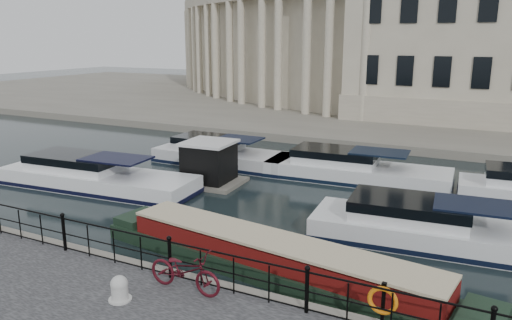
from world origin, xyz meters
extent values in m
plane|color=black|center=(0.00, 0.00, 0.00)|extent=(160.00, 160.00, 0.00)
cube|color=#6B665B|center=(0.00, 39.00, 0.28)|extent=(120.00, 42.00, 0.55)
cylinder|color=black|center=(-4.00, -2.25, 1.10)|extent=(0.10, 0.10, 1.10)
sphere|color=black|center=(-4.00, -2.25, 1.70)|extent=(0.14, 0.14, 0.14)
cylinder|color=black|center=(0.00, -2.25, 1.10)|extent=(0.10, 0.10, 1.10)
sphere|color=black|center=(0.00, -2.25, 1.70)|extent=(0.14, 0.14, 0.14)
cylinder|color=black|center=(4.00, -2.25, 1.10)|extent=(0.10, 0.10, 1.10)
sphere|color=black|center=(4.00, -2.25, 1.70)|extent=(0.14, 0.14, 0.14)
sphere|color=black|center=(8.00, -2.25, 1.70)|extent=(0.14, 0.14, 0.14)
cylinder|color=black|center=(0.00, -2.25, 1.60)|extent=(24.00, 0.05, 0.05)
cylinder|color=black|center=(0.00, -2.25, 1.10)|extent=(24.00, 0.04, 0.04)
cylinder|color=black|center=(0.00, -2.25, 0.63)|extent=(24.00, 0.04, 0.04)
cube|color=#ADA38C|center=(6.00, 33.00, 7.55)|extent=(20.00, 14.00, 14.00)
cube|color=#9E937F|center=(6.00, 33.00, 1.55)|extent=(20.30, 14.30, 2.00)
cube|color=#ADA38C|center=(-3.33, 29.02, 6.05)|extent=(5.73, 4.06, 11.00)
cylinder|color=#ADA38C|center=(-2.28, 26.16, 5.45)|extent=(0.70, 0.70, 9.80)
cylinder|color=#ADA38C|center=(-5.49, 26.87, 5.45)|extent=(0.70, 0.70, 9.80)
cube|color=#ADA38C|center=(-8.29, 30.44, 6.05)|extent=(5.90, 4.56, 11.00)
cylinder|color=#ADA38C|center=(-7.59, 27.47, 5.45)|extent=(0.70, 0.70, 9.80)
cylinder|color=#ADA38C|center=(-10.69, 28.56, 5.45)|extent=(0.70, 0.70, 9.80)
cube|color=#ADA38C|center=(-13.04, 32.44, 6.05)|extent=(5.99, 4.99, 11.00)
cylinder|color=#ADA38C|center=(-12.70, 29.41, 5.45)|extent=(0.70, 0.70, 9.80)
cylinder|color=#ADA38C|center=(-15.65, 30.87, 5.45)|extent=(0.70, 0.70, 9.80)
cube|color=#ADA38C|center=(-17.52, 35.00, 6.05)|extent=(5.99, 5.36, 11.00)
cylinder|color=#ADA38C|center=(-17.55, 31.95, 5.45)|extent=(0.70, 0.70, 9.80)
cylinder|color=#ADA38C|center=(-20.30, 33.75, 5.45)|extent=(0.70, 0.70, 9.80)
cube|color=#ADA38C|center=(-21.66, 38.07, 6.05)|extent=(5.91, 5.64, 11.00)
cube|color=#9E937F|center=(-22.94, 36.54, 10.95)|extent=(5.16, 4.70, 1.20)
cylinder|color=#ADA38C|center=(-22.05, 35.05, 5.45)|extent=(0.70, 0.70, 9.80)
cylinder|color=#ADA38C|center=(-24.57, 37.16, 5.45)|extent=(0.70, 0.70, 9.80)
cube|color=#ADA38C|center=(-25.40, 41.62, 6.05)|extent=(5.74, 5.85, 11.00)
cube|color=#9E937F|center=(-26.86, 40.25, 10.95)|extent=(4.86, 5.04, 1.20)
cylinder|color=#ADA38C|center=(-26.15, 38.67, 5.45)|extent=(0.70, 0.70, 9.80)
cylinder|color=#ADA38C|center=(-28.40, 41.06, 5.45)|extent=(0.70, 0.70, 9.80)
cube|color=#ADA38C|center=(-28.69, 45.59, 6.05)|extent=(5.49, 5.97, 11.00)
cube|color=#9E937F|center=(-30.30, 44.41, 10.95)|extent=(4.48, 5.30, 1.20)
cylinder|color=#ADA38C|center=(-29.79, 42.75, 5.45)|extent=(0.70, 0.70, 9.80)
cylinder|color=#ADA38C|center=(-31.73, 45.40, 5.45)|extent=(0.70, 0.70, 9.80)
cube|color=#ADA38C|center=(-31.48, 49.93, 6.05)|extent=(5.16, 6.00, 11.00)
cube|color=#9E937F|center=(-33.23, 48.95, 10.95)|extent=(4.04, 5.49, 1.20)
cylinder|color=#ADA38C|center=(-32.92, 47.24, 5.45)|extent=(0.70, 0.70, 9.80)
cylinder|color=#ADA38C|center=(-34.53, 50.10, 5.45)|extent=(0.70, 0.70, 9.80)
cube|color=#ADA38C|center=(-33.74, 54.56, 6.05)|extent=(4.76, 5.95, 11.00)
cube|color=#9E937F|center=(-35.58, 53.80, 10.95)|extent=(3.54, 5.60, 1.20)
cylinder|color=#ADA38C|center=(-35.48, 52.07, 5.45)|extent=(0.70, 0.70, 9.80)
cylinder|color=#ADA38C|center=(-36.74, 55.10, 5.45)|extent=(0.70, 0.70, 9.80)
imported|color=#450C15|center=(0.79, -2.68, 1.12)|extent=(2.17, 0.80, 1.13)
cylinder|color=#B5B5B1|center=(-0.40, -3.83, 0.77)|extent=(0.42, 0.42, 0.44)
sphere|color=#B5B5B1|center=(-0.40, -3.83, 0.99)|extent=(0.44, 0.44, 0.44)
cylinder|color=#B5B5B1|center=(-0.40, -3.83, 0.57)|extent=(0.58, 0.58, 0.04)
cylinder|color=black|center=(5.77, -2.10, 1.10)|extent=(0.09, 0.09, 1.09)
cube|color=black|center=(5.77, -2.10, 1.64)|extent=(0.11, 0.11, 0.07)
torus|color=orange|center=(5.77, -2.18, 1.28)|extent=(0.69, 0.11, 0.69)
cube|color=black|center=(2.08, 0.09, 0.10)|extent=(12.91, 3.43, 0.77)
cube|color=#5E0F0D|center=(2.08, 0.09, 0.75)|extent=(10.34, 2.83, 0.60)
cube|color=#C2B18C|center=(2.08, 0.09, 1.15)|extent=(10.35, 2.88, 0.09)
cube|color=#6B665B|center=(-4.82, 7.50, 0.05)|extent=(3.29, 2.80, 0.26)
cube|color=black|center=(-4.82, 7.50, 1.10)|extent=(2.21, 2.21, 1.89)
cube|color=silver|center=(-4.82, 7.50, 2.05)|extent=(2.44, 2.44, 0.13)
cube|color=white|center=(-9.19, 4.48, 0.20)|extent=(10.08, 3.54, 1.20)
cube|color=black|center=(-9.19, 4.48, 0.12)|extent=(10.18, 3.58, 0.18)
cube|color=white|center=(-10.38, 4.39, 1.05)|extent=(4.62, 2.62, 0.90)
cube|color=black|center=(-8.01, 4.58, 1.55)|extent=(3.11, 2.17, 0.08)
cube|color=white|center=(6.18, 4.79, 0.20)|extent=(8.91, 3.48, 1.20)
cube|color=black|center=(6.18, 4.79, 0.12)|extent=(9.00, 3.51, 0.18)
cube|color=white|center=(5.14, 4.70, 1.05)|extent=(4.10, 2.57, 0.90)
cube|color=black|center=(7.22, 4.88, 1.55)|extent=(2.77, 2.13, 0.08)
cube|color=silver|center=(-6.11, 11.07, 0.20)|extent=(7.98, 2.77, 1.20)
cube|color=black|center=(-6.11, 11.07, 0.12)|extent=(8.06, 2.80, 0.18)
cube|color=silver|center=(-7.07, 11.07, 1.05)|extent=(3.59, 2.26, 0.90)
cube|color=black|center=(-5.16, 11.07, 1.55)|extent=(2.40, 1.93, 0.08)
cube|color=silver|center=(1.45, 11.27, 0.20)|extent=(9.15, 3.23, 1.20)
cube|color=black|center=(1.45, 11.27, 0.12)|extent=(9.24, 3.26, 0.18)
cube|color=silver|center=(0.37, 11.21, 1.05)|extent=(4.18, 2.46, 0.90)
cube|color=black|center=(2.52, 11.33, 1.55)|extent=(2.81, 2.06, 0.08)
camera|label=1|loc=(7.77, -12.42, 7.00)|focal=35.00mm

